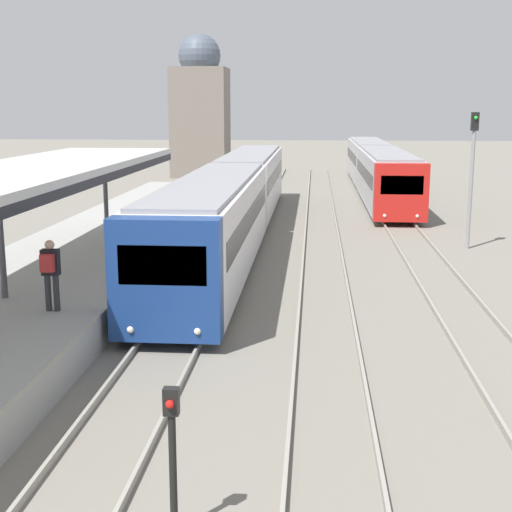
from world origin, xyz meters
The scene contains 6 objects.
person_on_platform centered at (-2.65, 10.88, 1.87)m, with size 0.40×0.40×1.66m.
train_near centered at (0.00, 25.54, 1.77)m, with size 2.58×29.84×3.20m.
train_far centered at (7.37, 42.86, 1.72)m, with size 2.52×28.44×3.09m.
signal_post_near centered at (1.57, 3.77, 1.25)m, with size 0.20×0.21×2.03m.
signal_mast_far centered at (9.44, 23.84, 3.33)m, with size 0.28×0.29×5.32m.
distant_domed_building centered at (-5.90, 53.41, 5.29)m, with size 4.37×4.37×11.23m.
Camera 1 is at (3.32, -4.53, 5.48)m, focal length 50.00 mm.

